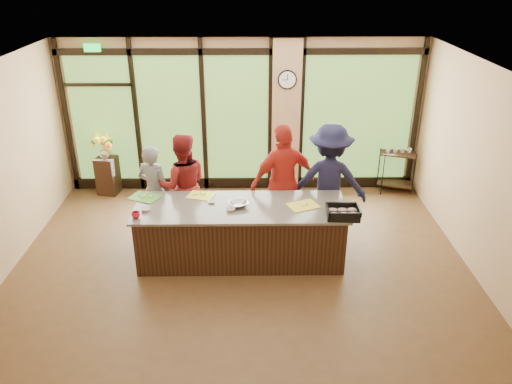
{
  "coord_description": "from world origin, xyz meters",
  "views": [
    {
      "loc": [
        0.15,
        -6.41,
        4.34
      ],
      "look_at": [
        0.23,
        0.4,
        1.11
      ],
      "focal_mm": 35.0,
      "sensor_mm": 36.0,
      "label": 1
    }
  ],
  "objects_px": {
    "roasting_pan": "(343,214)",
    "bar_cart": "(397,166)",
    "flower_stand": "(108,175)",
    "cook_right": "(329,181)",
    "cook_left": "(154,191)",
    "island_base": "(241,234)"
  },
  "relations": [
    {
      "from": "roasting_pan",
      "to": "bar_cart",
      "type": "bearing_deg",
      "value": 65.2
    },
    {
      "from": "roasting_pan",
      "to": "flower_stand",
      "type": "height_order",
      "value": "roasting_pan"
    },
    {
      "from": "roasting_pan",
      "to": "cook_right",
      "type": "bearing_deg",
      "value": 96.37
    },
    {
      "from": "cook_left",
      "to": "flower_stand",
      "type": "relative_size",
      "value": 2.12
    },
    {
      "from": "island_base",
      "to": "flower_stand",
      "type": "bearing_deg",
      "value": 137.68
    },
    {
      "from": "cook_left",
      "to": "bar_cart",
      "type": "distance_m",
      "value": 4.81
    },
    {
      "from": "cook_left",
      "to": "flower_stand",
      "type": "bearing_deg",
      "value": -30.54
    },
    {
      "from": "roasting_pan",
      "to": "flower_stand",
      "type": "relative_size",
      "value": 0.62
    },
    {
      "from": "cook_left",
      "to": "bar_cart",
      "type": "bearing_deg",
      "value": -138.13
    },
    {
      "from": "cook_left",
      "to": "roasting_pan",
      "type": "distance_m",
      "value": 3.17
    },
    {
      "from": "flower_stand",
      "to": "cook_left",
      "type": "bearing_deg",
      "value": -41.67
    },
    {
      "from": "island_base",
      "to": "roasting_pan",
      "type": "height_order",
      "value": "roasting_pan"
    },
    {
      "from": "island_base",
      "to": "flower_stand",
      "type": "distance_m",
      "value": 3.64
    },
    {
      "from": "island_base",
      "to": "cook_right",
      "type": "xyz_separation_m",
      "value": [
        1.45,
        0.79,
        0.53
      ]
    },
    {
      "from": "cook_right",
      "to": "bar_cart",
      "type": "relative_size",
      "value": 2.12
    },
    {
      "from": "cook_right",
      "to": "bar_cart",
      "type": "xyz_separation_m",
      "value": [
        1.62,
        1.66,
        -0.42
      ]
    },
    {
      "from": "flower_stand",
      "to": "bar_cart",
      "type": "relative_size",
      "value": 0.82
    },
    {
      "from": "cook_left",
      "to": "cook_right",
      "type": "relative_size",
      "value": 0.82
    },
    {
      "from": "island_base",
      "to": "cook_left",
      "type": "relative_size",
      "value": 1.94
    },
    {
      "from": "cook_right",
      "to": "island_base",
      "type": "bearing_deg",
      "value": 36.94
    },
    {
      "from": "bar_cart",
      "to": "island_base",
      "type": "bearing_deg",
      "value": -122.65
    },
    {
      "from": "island_base",
      "to": "cook_right",
      "type": "bearing_deg",
      "value": 28.43
    }
  ]
}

